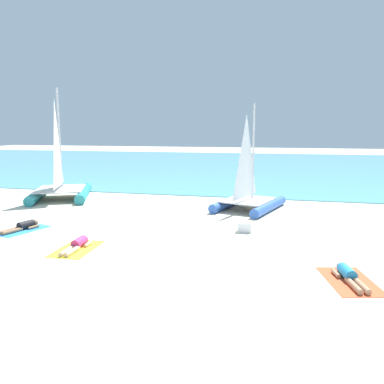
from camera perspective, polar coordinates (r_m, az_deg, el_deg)
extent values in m
plane|color=beige|center=(20.88, 3.45, -0.92)|extent=(120.00, 120.00, 0.00)
cube|color=#5BB2C1|center=(40.83, 8.48, 4.05)|extent=(120.00, 40.00, 0.05)
cylinder|color=teal|center=(22.19, -22.01, -0.30)|extent=(2.31, 4.35, 0.52)
cylinder|color=teal|center=(21.83, -15.90, -0.13)|extent=(2.31, 4.35, 0.52)
cube|color=silver|center=(21.72, -19.10, 0.45)|extent=(3.35, 3.62, 0.06)
cylinder|color=silver|center=(22.14, -19.23, 7.54)|extent=(0.11, 0.11, 5.40)
pyramid|color=white|center=(21.09, -19.64, 7.01)|extent=(1.02, 2.20, 4.53)
cylinder|color=blue|center=(18.58, 5.73, -1.56)|extent=(1.51, 3.72, 0.43)
cylinder|color=blue|center=(17.86, 11.48, -2.14)|extent=(1.51, 3.72, 0.43)
cube|color=silver|center=(17.99, 8.35, -1.19)|extent=(2.59, 2.88, 0.05)
cylinder|color=silver|center=(18.22, 9.16, 5.94)|extent=(0.09, 0.09, 4.48)
pyramid|color=white|center=(17.41, 8.08, 5.37)|extent=(0.63, 1.90, 3.76)
cube|color=#338CD8|center=(15.63, -24.15, -5.22)|extent=(1.57, 2.13, 0.01)
cylinder|color=black|center=(15.71, -23.60, -4.52)|extent=(0.46, 0.68, 0.30)
sphere|color=#8C6647|center=(15.95, -22.44, -4.25)|extent=(0.22, 0.22, 0.22)
cylinder|color=#8C6647|center=(15.43, -25.71, -5.22)|extent=(0.35, 0.79, 0.14)
cylinder|color=#8C6647|center=(15.28, -25.31, -5.32)|extent=(0.35, 0.79, 0.14)
cylinder|color=#8C6647|center=(15.99, -23.62, -4.62)|extent=(0.22, 0.46, 0.10)
cylinder|color=#8C6647|center=(15.65, -22.64, -4.85)|extent=(0.22, 0.46, 0.10)
cube|color=yellow|center=(12.63, -16.89, -8.15)|extent=(1.21, 1.96, 0.01)
cylinder|color=#D83372|center=(12.75, -16.52, -7.22)|extent=(0.33, 0.64, 0.30)
sphere|color=#D8AD84|center=(13.10, -15.71, -6.74)|extent=(0.22, 0.22, 0.22)
cylinder|color=#D8AD84|center=(12.27, -18.25, -8.36)|extent=(0.18, 0.79, 0.14)
cylinder|color=#D8AD84|center=(12.18, -17.50, -8.44)|extent=(0.18, 0.79, 0.14)
cylinder|color=#D8AD84|center=(13.01, -17.06, -7.34)|extent=(0.13, 0.45, 0.10)
cylinder|color=#D8AD84|center=(12.81, -15.30, -7.51)|extent=(0.13, 0.45, 0.10)
cube|color=#EA5933|center=(10.43, 22.55, -12.23)|extent=(1.50, 2.10, 0.01)
cylinder|color=#268CCC|center=(10.55, 22.19, -11.05)|extent=(0.43, 0.67, 0.30)
sphere|color=tan|center=(10.90, 21.39, -10.33)|extent=(0.22, 0.22, 0.22)
cylinder|color=tan|center=(9.98, 23.07, -12.77)|extent=(0.31, 0.79, 0.14)
cylinder|color=tan|center=(10.05, 24.05, -12.68)|extent=(0.31, 0.79, 0.14)
cylinder|color=tan|center=(10.63, 20.73, -11.31)|extent=(0.20, 0.46, 0.10)
cylinder|color=tan|center=(10.79, 22.96, -11.15)|extent=(0.20, 0.46, 0.10)
cube|color=white|center=(14.16, 7.90, -5.20)|extent=(0.50, 0.36, 0.36)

